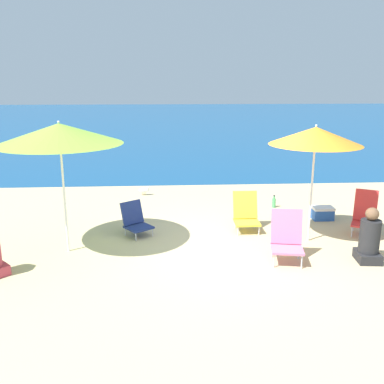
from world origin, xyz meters
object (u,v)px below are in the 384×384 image
(beach_umbrella_orange, at_px, (316,136))
(seagull, at_px, (144,190))
(water_bottle, at_px, (274,203))
(beach_chair_red, at_px, (365,213))
(beach_chair_navy, at_px, (135,220))
(beach_chair_yellow, at_px, (246,213))
(person_seated_near, at_px, (369,239))
(beach_chair_pink, at_px, (287,237))
(beach_umbrella_lime, at_px, (59,134))
(cooler_box, at_px, (323,213))

(beach_umbrella_orange, distance_m, seagull, 5.00)
(water_bottle, bearing_deg, beach_chair_red, -54.19)
(beach_chair_navy, bearing_deg, beach_chair_yellow, -32.86)
(beach_chair_yellow, bearing_deg, person_seated_near, -43.41)
(beach_chair_yellow, bearing_deg, beach_chair_red, -8.70)
(beach_chair_pink, bearing_deg, beach_chair_red, 41.81)
(beach_umbrella_orange, height_order, seagull, beach_umbrella_orange)
(water_bottle, bearing_deg, beach_chair_yellow, -122.60)
(beach_umbrella_orange, distance_m, beach_umbrella_lime, 4.35)
(beach_umbrella_lime, relative_size, beach_chair_yellow, 3.01)
(beach_chair_navy, distance_m, seagull, 2.88)
(person_seated_near, bearing_deg, beach_chair_red, 74.00)
(beach_chair_red, xyz_separation_m, cooler_box, (-0.49, 0.87, -0.26))
(beach_umbrella_orange, relative_size, beach_chair_yellow, 2.86)
(beach_umbrella_lime, xyz_separation_m, beach_chair_navy, (1.12, 0.76, -1.76))
(cooler_box, bearing_deg, beach_chair_navy, -170.30)
(beach_chair_navy, bearing_deg, beach_umbrella_lime, 177.61)
(beach_umbrella_orange, distance_m, beach_chair_red, 1.98)
(person_seated_near, relative_size, water_bottle, 3.16)
(beach_umbrella_orange, height_order, water_bottle, beach_umbrella_orange)
(beach_umbrella_orange, bearing_deg, water_bottle, 93.08)
(beach_chair_navy, height_order, water_bottle, beach_chair_navy)
(beach_umbrella_lime, height_order, seagull, beach_umbrella_lime)
(beach_umbrella_lime, bearing_deg, beach_chair_pink, -9.32)
(beach_umbrella_orange, relative_size, beach_chair_pink, 2.56)
(beach_chair_pink, bearing_deg, beach_umbrella_lime, -179.69)
(beach_umbrella_lime, distance_m, seagull, 4.26)
(beach_umbrella_orange, distance_m, beach_chair_navy, 3.66)
(beach_chair_red, relative_size, beach_chair_yellow, 1.13)
(beach_umbrella_orange, distance_m, person_seated_near, 1.96)
(beach_umbrella_lime, height_order, beach_chair_pink, beach_umbrella_lime)
(beach_umbrella_lime, xyz_separation_m, person_seated_near, (5.02, -0.73, -1.67))
(cooler_box, bearing_deg, beach_umbrella_orange, -120.46)
(beach_chair_navy, relative_size, water_bottle, 2.34)
(water_bottle, bearing_deg, beach_chair_navy, -152.61)
(seagull, bearing_deg, beach_umbrella_orange, -46.79)
(beach_chair_red, relative_size, water_bottle, 2.91)
(beach_chair_navy, height_order, cooler_box, beach_chair_navy)
(beach_chair_pink, xyz_separation_m, cooler_box, (1.36, 2.04, -0.27))
(beach_chair_red, xyz_separation_m, water_bottle, (-1.31, 1.81, -0.29))
(beach_chair_navy, xyz_separation_m, cooler_box, (3.92, 0.67, -0.15))
(person_seated_near, distance_m, cooler_box, 2.18)
(beach_umbrella_lime, relative_size, beach_chair_red, 2.66)
(water_bottle, xyz_separation_m, cooler_box, (0.82, -0.94, 0.03))
(beach_umbrella_orange, bearing_deg, cooler_box, 59.54)
(water_bottle, bearing_deg, beach_chair_pink, -100.32)
(beach_chair_pink, height_order, beach_chair_yellow, beach_chair_pink)
(beach_chair_navy, bearing_deg, beach_chair_red, -39.26)
(person_seated_near, bearing_deg, seagull, 137.29)
(water_bottle, bearing_deg, beach_umbrella_lime, -150.70)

